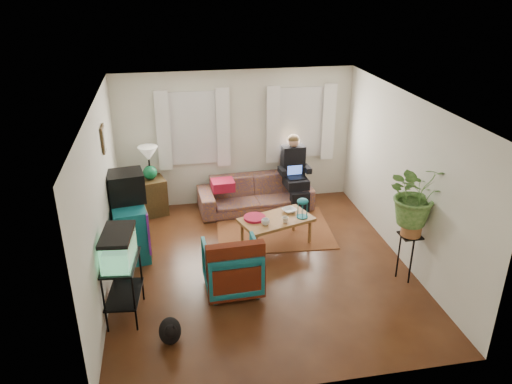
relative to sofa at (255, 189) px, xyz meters
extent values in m
cube|color=#4F2B14|center=(-0.29, -2.05, -0.42)|extent=(4.50, 5.00, 0.01)
cube|color=white|center=(-0.29, -2.05, 2.18)|extent=(4.50, 5.00, 0.01)
cube|color=silver|center=(-0.29, 0.45, 0.88)|extent=(4.50, 0.01, 2.60)
cube|color=silver|center=(-0.29, -4.55, 0.88)|extent=(4.50, 0.01, 2.60)
cube|color=silver|center=(-2.54, -2.05, 0.88)|extent=(0.01, 5.00, 2.60)
cube|color=silver|center=(1.96, -2.05, 0.88)|extent=(0.01, 5.00, 2.60)
cube|color=white|center=(-1.09, 0.43, 1.13)|extent=(1.08, 0.04, 1.38)
cube|color=white|center=(0.96, 0.43, 1.13)|extent=(1.08, 0.04, 1.38)
cube|color=white|center=(-1.09, 0.35, 1.13)|extent=(1.36, 0.06, 1.50)
cube|color=white|center=(0.96, 0.35, 1.13)|extent=(1.36, 0.06, 1.50)
cube|color=#3D2616|center=(-2.50, -1.20, 1.53)|extent=(0.04, 0.32, 0.40)
cube|color=brown|center=(0.17, -0.91, -0.41)|extent=(2.11, 1.74, 0.01)
imported|color=brown|center=(0.00, 0.00, 0.00)|extent=(2.19, 0.95, 0.84)
cube|color=#402518|center=(-1.94, 0.17, -0.07)|extent=(0.59, 0.59, 0.70)
cube|color=#105562|center=(-2.28, -1.24, 0.03)|extent=(0.64, 1.05, 0.89)
cube|color=black|center=(-2.27, -1.13, 0.71)|extent=(0.61, 0.57, 0.48)
cube|color=black|center=(-2.29, -2.89, -0.01)|extent=(0.49, 0.78, 0.83)
cube|color=#7FD899|center=(-2.29, -2.89, 0.63)|extent=(0.44, 0.71, 0.44)
ellipsoid|color=black|center=(-1.72, -3.52, -0.24)|extent=(0.31, 0.45, 0.36)
imported|color=#136174|center=(-0.80, -2.55, -0.02)|extent=(0.81, 0.76, 0.80)
cube|color=#9E0A0A|center=(-0.79, -2.86, 0.15)|extent=(0.81, 0.22, 0.66)
cube|color=brown|center=(0.10, -1.42, -0.18)|extent=(1.32, 0.98, 0.49)
imported|color=white|center=(-0.12, -1.60, 0.12)|extent=(0.17, 0.17, 0.10)
imported|color=beige|center=(0.21, -1.58, 0.12)|extent=(0.13, 0.13, 0.10)
imported|color=white|center=(0.37, -1.22, 0.09)|extent=(0.29, 0.29, 0.06)
cylinder|color=#B21414|center=(-0.26, -1.37, 0.09)|extent=(0.46, 0.46, 0.04)
cube|color=black|center=(1.78, -2.76, -0.05)|extent=(0.32, 0.32, 0.74)
imported|color=#599947|center=(1.78, -2.76, 0.83)|extent=(0.85, 0.74, 0.94)
camera|label=1|loc=(-1.58, -8.58, 3.83)|focal=35.00mm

